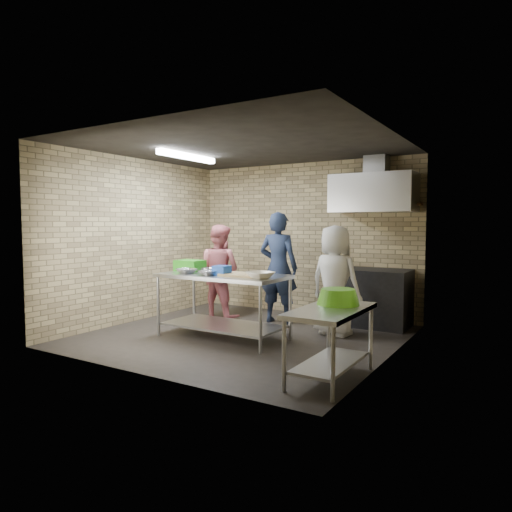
% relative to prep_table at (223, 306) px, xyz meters
% --- Properties ---
extents(floor, '(4.20, 4.20, 0.00)m').
position_rel_prep_table_xyz_m(floor, '(0.18, 0.23, -0.45)').
color(floor, black).
rests_on(floor, ground).
extents(ceiling, '(4.20, 4.20, 0.00)m').
position_rel_prep_table_xyz_m(ceiling, '(0.18, 0.23, 2.25)').
color(ceiling, black).
rests_on(ceiling, ground).
extents(back_wall, '(4.20, 0.06, 2.70)m').
position_rel_prep_table_xyz_m(back_wall, '(0.18, 2.23, 0.90)').
color(back_wall, tan).
rests_on(back_wall, ground).
extents(front_wall, '(4.20, 0.06, 2.70)m').
position_rel_prep_table_xyz_m(front_wall, '(0.18, -1.77, 0.90)').
color(front_wall, tan).
rests_on(front_wall, ground).
extents(left_wall, '(0.06, 4.00, 2.70)m').
position_rel_prep_table_xyz_m(left_wall, '(-1.92, 0.23, 0.90)').
color(left_wall, tan).
rests_on(left_wall, ground).
extents(right_wall, '(0.06, 4.00, 2.70)m').
position_rel_prep_table_xyz_m(right_wall, '(2.28, 0.23, 0.90)').
color(right_wall, tan).
rests_on(right_wall, ground).
extents(prep_table, '(1.82, 0.91, 0.91)m').
position_rel_prep_table_xyz_m(prep_table, '(0.00, 0.00, 0.00)').
color(prep_table, '#AEB1B5').
rests_on(prep_table, floor).
extents(side_counter, '(0.60, 1.20, 0.75)m').
position_rel_prep_table_xyz_m(side_counter, '(1.98, -0.87, -0.08)').
color(side_counter, silver).
rests_on(side_counter, floor).
extents(stove, '(1.20, 0.70, 0.90)m').
position_rel_prep_table_xyz_m(stove, '(1.53, 1.88, -0.00)').
color(stove, black).
rests_on(stove, floor).
extents(range_hood, '(1.30, 0.60, 0.60)m').
position_rel_prep_table_xyz_m(range_hood, '(1.53, 1.93, 1.65)').
color(range_hood, silver).
rests_on(range_hood, back_wall).
extents(hood_duct, '(0.35, 0.30, 0.30)m').
position_rel_prep_table_xyz_m(hood_duct, '(1.53, 2.08, 2.10)').
color(hood_duct, '#A5A8AD').
rests_on(hood_duct, back_wall).
extents(wall_shelf, '(0.80, 0.20, 0.04)m').
position_rel_prep_table_xyz_m(wall_shelf, '(1.83, 2.12, 1.47)').
color(wall_shelf, '#3F2B19').
rests_on(wall_shelf, back_wall).
extents(fluorescent_fixture, '(0.10, 1.25, 0.08)m').
position_rel_prep_table_xyz_m(fluorescent_fixture, '(-0.82, 0.23, 2.19)').
color(fluorescent_fixture, white).
rests_on(fluorescent_fixture, ceiling).
extents(green_crate, '(0.40, 0.30, 0.16)m').
position_rel_prep_table_xyz_m(green_crate, '(-0.70, 0.12, 0.53)').
color(green_crate, green).
rests_on(green_crate, prep_table).
extents(blue_tub, '(0.20, 0.20, 0.13)m').
position_rel_prep_table_xyz_m(blue_tub, '(0.05, -0.10, 0.52)').
color(blue_tub, blue).
rests_on(blue_tub, prep_table).
extents(cutting_board, '(0.56, 0.42, 0.03)m').
position_rel_prep_table_xyz_m(cutting_board, '(0.35, -0.02, 0.47)').
color(cutting_board, tan).
rests_on(cutting_board, prep_table).
extents(mixing_bowl_a, '(0.35, 0.35, 0.07)m').
position_rel_prep_table_xyz_m(mixing_bowl_a, '(-0.50, -0.20, 0.49)').
color(mixing_bowl_a, silver).
rests_on(mixing_bowl_a, prep_table).
extents(mixing_bowl_b, '(0.27, 0.27, 0.07)m').
position_rel_prep_table_xyz_m(mixing_bowl_b, '(-0.30, 0.05, 0.49)').
color(mixing_bowl_b, silver).
rests_on(mixing_bowl_b, prep_table).
extents(mixing_bowl_c, '(0.33, 0.33, 0.06)m').
position_rel_prep_table_xyz_m(mixing_bowl_c, '(-0.10, -0.22, 0.49)').
color(mixing_bowl_c, '#B8BAC0').
rests_on(mixing_bowl_c, prep_table).
extents(ceramic_bowl, '(0.44, 0.44, 0.09)m').
position_rel_prep_table_xyz_m(ceramic_bowl, '(0.70, -0.15, 0.50)').
color(ceramic_bowl, beige).
rests_on(ceramic_bowl, prep_table).
extents(green_basin, '(0.46, 0.46, 0.17)m').
position_rel_prep_table_xyz_m(green_basin, '(1.96, -0.62, 0.38)').
color(green_basin, '#59C626').
rests_on(green_basin, side_counter).
extents(bottle_red, '(0.07, 0.07, 0.18)m').
position_rel_prep_table_xyz_m(bottle_red, '(1.58, 2.12, 1.58)').
color(bottle_red, '#B22619').
rests_on(bottle_red, wall_shelf).
extents(bottle_green, '(0.06, 0.06, 0.15)m').
position_rel_prep_table_xyz_m(bottle_green, '(1.98, 2.12, 1.56)').
color(bottle_green, green).
rests_on(bottle_green, wall_shelf).
extents(man_navy, '(0.69, 0.49, 1.81)m').
position_rel_prep_table_xyz_m(man_navy, '(0.17, 1.31, 0.45)').
color(man_navy, '#161F37').
rests_on(man_navy, floor).
extents(woman_pink, '(0.79, 0.62, 1.60)m').
position_rel_prep_table_xyz_m(woman_pink, '(-0.89, 1.13, 0.35)').
color(woman_pink, '#D26F78').
rests_on(woman_pink, floor).
extents(woman_white, '(0.85, 0.63, 1.60)m').
position_rel_prep_table_xyz_m(woman_white, '(1.28, 0.99, 0.34)').
color(woman_white, silver).
rests_on(woman_white, floor).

